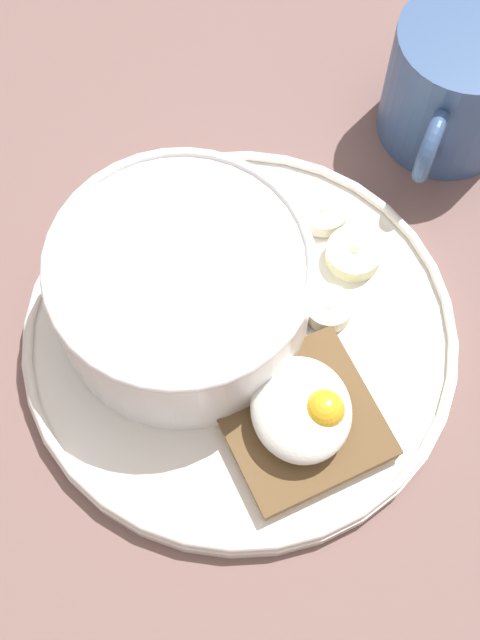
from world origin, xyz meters
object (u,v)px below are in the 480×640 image
Objects in this scene: banana_slice_back at (328,309)px; poached_egg at (304,410)px; coffee_mug at (456,84)px; toast_slice at (299,420)px; banana_slice_left at (323,213)px; oatmeal_bowl at (182,289)px; banana_slice_front at (354,254)px.

poached_egg is at bearing 156.68° from banana_slice_back.
coffee_mug is (13.02, -10.64, 2.98)cm from banana_slice_back.
toast_slice and banana_slice_left have the same top height.
oatmeal_bowl is at bearing 35.27° from poached_egg.
oatmeal_bowl is 3.37× the size of banana_slice_left.
toast_slice is at bearing 145.23° from coffee_mug.
coffee_mug reaches higher than banana_slice_front.
coffee_mug is (6.34, -9.66, 3.01)cm from banana_slice_left.
banana_slice_front is 1.11× the size of banana_slice_back.
banana_slice_left is 0.39× the size of coffee_mug.
banana_slice_left is 1.18× the size of banana_slice_back.
banana_slice_front is (10.15, -5.18, -1.92)cm from poached_egg.
coffee_mug is at bearing -34.45° from poached_egg.
banana_slice_back is (-3.42, 2.28, -0.05)cm from banana_slice_front.
coffee_mug is at bearing -56.73° from banana_slice_left.
banana_slice_back is at bearing 171.60° from banana_slice_left.
coffee_mug is (19.74, -13.54, 1.01)cm from poached_egg.
banana_slice_left is at bearing 123.27° from coffee_mug.
poached_egg is 0.54× the size of coffee_mug.
coffee_mug reaches higher than oatmeal_bowl.
oatmeal_bowl is 3.57× the size of banana_slice_front.
banana_slice_back is (-6.68, 0.99, 0.03)cm from banana_slice_left.
toast_slice is 0.92× the size of coffee_mug.
banana_slice_left is 6.75cm from banana_slice_back.
toast_slice is (-7.95, -5.53, -2.71)cm from oatmeal_bowl.
toast_slice is 1.70× the size of poached_egg.
oatmeal_bowl is 1.41× the size of toast_slice.
coffee_mug reaches higher than banana_slice_left.
banana_slice_front is at bearing -33.65° from banana_slice_back.
banana_slice_front is 0.37× the size of coffee_mug.
oatmeal_bowl reaches higher than toast_slice.
poached_egg is at bearing 163.83° from banana_slice_left.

